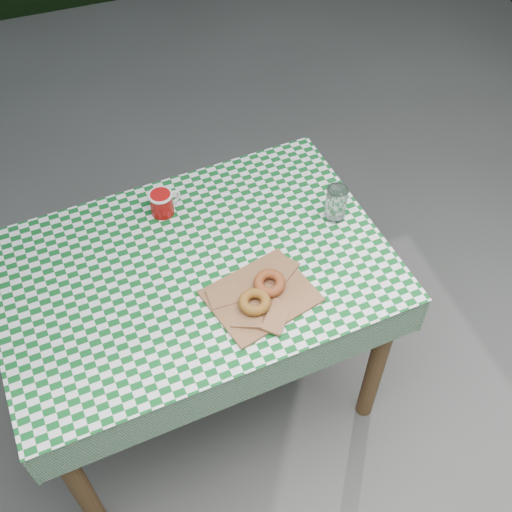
{
  "coord_description": "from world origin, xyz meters",
  "views": [
    {
      "loc": [
        -0.16,
        -1.32,
        2.23
      ],
      "look_at": [
        0.24,
        -0.2,
        0.79
      ],
      "focal_mm": 44.63,
      "sensor_mm": 36.0,
      "label": 1
    }
  ],
  "objects_px": {
    "paper_bag": "(261,296)",
    "coffee_mug": "(162,203)",
    "table": "(201,337)",
    "drinking_glass": "(336,203)"
  },
  "relations": [
    {
      "from": "table",
      "to": "paper_bag",
      "type": "bearing_deg",
      "value": -52.44
    },
    {
      "from": "table",
      "to": "coffee_mug",
      "type": "distance_m",
      "value": 0.49
    },
    {
      "from": "coffee_mug",
      "to": "table",
      "type": "bearing_deg",
      "value": -103.28
    },
    {
      "from": "drinking_glass",
      "to": "paper_bag",
      "type": "bearing_deg",
      "value": -146.22
    },
    {
      "from": "coffee_mug",
      "to": "drinking_glass",
      "type": "height_order",
      "value": "drinking_glass"
    },
    {
      "from": "paper_bag",
      "to": "drinking_glass",
      "type": "distance_m",
      "value": 0.39
    },
    {
      "from": "table",
      "to": "paper_bag",
      "type": "height_order",
      "value": "paper_bag"
    },
    {
      "from": "paper_bag",
      "to": "coffee_mug",
      "type": "bearing_deg",
      "value": 113.3
    },
    {
      "from": "table",
      "to": "paper_bag",
      "type": "xyz_separation_m",
      "value": [
        0.15,
        -0.17,
        0.39
      ]
    },
    {
      "from": "paper_bag",
      "to": "drinking_glass",
      "type": "bearing_deg",
      "value": 33.78
    }
  ]
}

